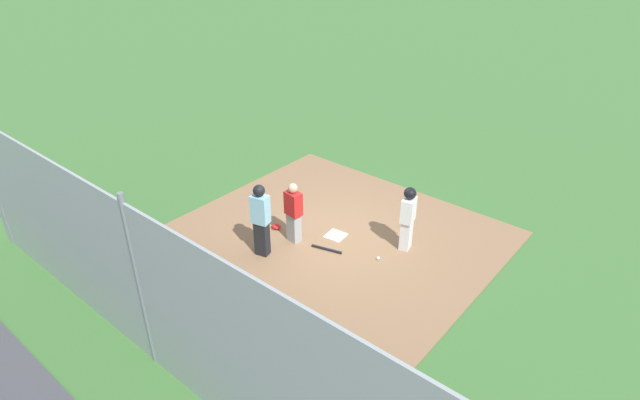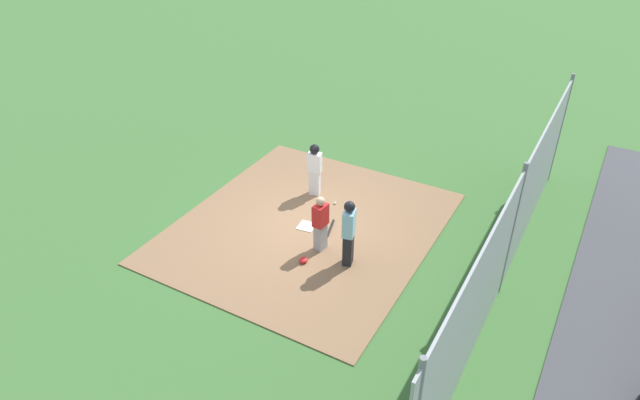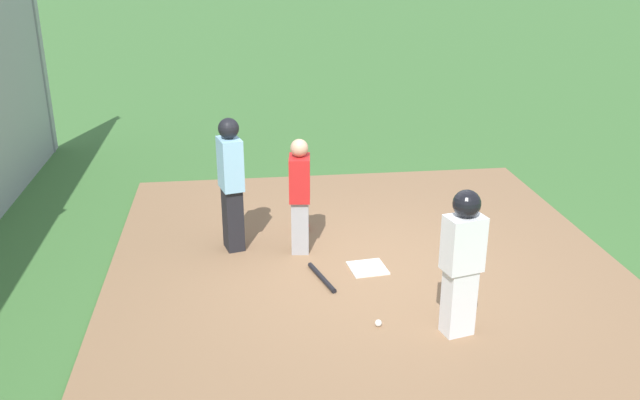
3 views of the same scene
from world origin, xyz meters
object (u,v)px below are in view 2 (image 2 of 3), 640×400
Objects in this scene: home_plate at (307,226)px; baseball at (335,203)px; catcher at (320,223)px; runner at (315,167)px; umpire at (349,232)px; catcher_mask at (303,260)px; baseball_bat at (331,228)px.

home_plate is 5.95× the size of baseball.
catcher is 20.50× the size of baseball.
baseball is at bearing 60.82° from runner.
runner is at bearing -60.54° from umpire.
home_plate is 1.49m from catcher_mask.
runner is at bearing 24.83° from catcher_mask.
baseball_bat reaches higher than home_plate.
baseball is (1.33, -0.14, 0.03)m from home_plate.
runner is (2.37, 2.28, -0.04)m from umpire.
catcher reaches higher than baseball.
home_plate is at bearing 8.76° from runner.
catcher_mask reaches higher than home_plate.
baseball_bat is at bearing 3.07° from catcher_mask.
umpire is at bearing -150.68° from baseball_bat.
catcher_mask reaches higher than baseball_bat.
umpire reaches higher than runner.
catcher is at bearing -129.34° from home_plate.
baseball_bat is (0.21, -0.61, 0.02)m from home_plate.
catcher is 0.90m from umpire.
baseball is (-0.22, -0.78, -0.86)m from runner.
catcher is 1.00m from catcher_mask.
home_plate is 0.28× the size of runner.
catcher is at bearing -162.11° from baseball.
catcher_mask is (-1.54, -0.08, 0.03)m from baseball_bat.
runner is 3.27m from catcher_mask.
umpire is 2.77m from baseball.
umpire is at bearing 174.83° from catcher.
catcher_mask is at bearing 11.10° from runner.
baseball_bat is (-1.33, -1.25, -0.86)m from runner.
home_plate is 1.27m from catcher.
catcher_mask is 3.24× the size of baseball.
umpire reaches higher than baseball_bat.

